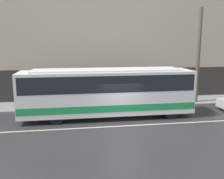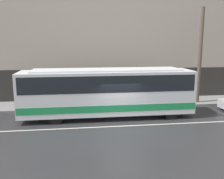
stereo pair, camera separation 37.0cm
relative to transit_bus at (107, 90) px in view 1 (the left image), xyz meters
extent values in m
plane|color=#2D2D30|center=(0.69, -2.06, -1.87)|extent=(60.00, 60.00, 0.00)
cube|color=gray|center=(0.69, 3.49, -1.80)|extent=(60.00, 3.10, 0.14)
cube|color=#B7A899|center=(0.69, 5.19, 5.04)|extent=(60.00, 0.30, 13.82)
cube|color=#2D2B28|center=(0.69, 5.02, -0.47)|extent=(60.00, 0.06, 2.80)
cube|color=beige|center=(0.69, -2.06, -1.86)|extent=(54.00, 0.14, 0.01)
cube|color=white|center=(-0.01, 0.00, -0.10)|extent=(11.57, 2.49, 2.84)
cube|color=#1E8C4C|center=(-0.01, 0.00, -0.97)|extent=(11.51, 2.52, 0.45)
cube|color=black|center=(-0.01, 0.00, 0.61)|extent=(11.22, 2.51, 1.08)
cube|color=orange|center=(5.73, 0.00, 1.14)|extent=(0.12, 1.87, 0.28)
cube|color=white|center=(-0.01, 0.00, 1.39)|extent=(9.84, 2.12, 0.12)
cylinder|color=black|center=(4.18, -1.09, -1.37)|extent=(1.00, 0.28, 1.00)
cylinder|color=black|center=(4.18, 1.09, -1.37)|extent=(1.00, 0.28, 1.00)
cylinder|color=black|center=(-3.39, -1.09, -1.37)|extent=(1.00, 0.28, 1.00)
cylinder|color=black|center=(-3.39, 1.09, -1.37)|extent=(1.00, 0.28, 1.00)
cylinder|color=black|center=(9.30, 0.83, -1.52)|extent=(0.70, 0.20, 0.70)
cylinder|color=brown|center=(7.91, 2.75, 2.11)|extent=(0.30, 0.30, 7.67)
cylinder|color=navy|center=(-2.91, 2.76, -1.01)|extent=(0.36, 0.36, 1.43)
sphere|color=tan|center=(-2.91, 2.76, -0.17)|extent=(0.26, 0.26, 0.26)
camera|label=1|loc=(-2.29, -16.43, 3.22)|focal=40.00mm
camera|label=2|loc=(-1.92, -16.48, 3.22)|focal=40.00mm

